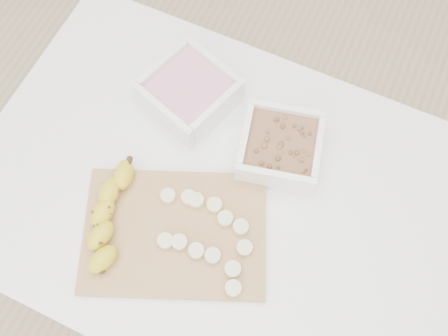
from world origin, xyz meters
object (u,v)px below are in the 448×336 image
at_px(bowl_yogurt, 189,92).
at_px(cutting_board, 175,233).
at_px(table, 218,206).
at_px(bowl_granola, 280,147).
at_px(banana, 109,218).

relative_size(bowl_yogurt, cutting_board, 0.60).
relative_size(table, cutting_board, 2.86).
distance_m(bowl_yogurt, bowl_granola, 0.22).
bearing_deg(bowl_granola, cutting_board, -116.24).
relative_size(cutting_board, banana, 1.58).
xyz_separation_m(bowl_granola, banana, (-0.24, -0.27, -0.00)).
height_order(table, bowl_yogurt, bowl_yogurt).
xyz_separation_m(table, bowl_yogurt, (-0.14, 0.16, 0.14)).
xyz_separation_m(table, cutting_board, (-0.04, -0.11, 0.10)).
distance_m(bowl_yogurt, banana, 0.31).
distance_m(table, bowl_granola, 0.20).
height_order(bowl_granola, banana, bowl_granola).
height_order(cutting_board, banana, banana).
height_order(bowl_granola, cutting_board, bowl_granola).
relative_size(table, banana, 4.51).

